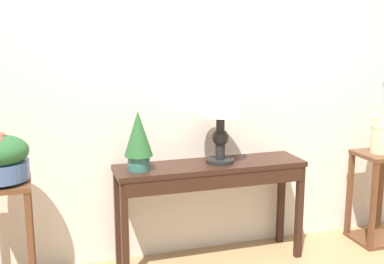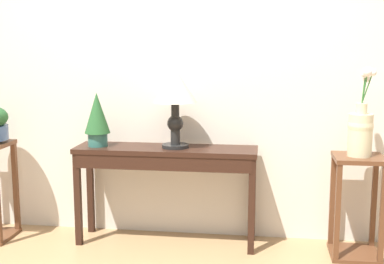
% 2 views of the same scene
% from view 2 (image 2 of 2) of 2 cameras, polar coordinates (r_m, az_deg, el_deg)
% --- Properties ---
extents(back_wall_with_art, '(9.00, 0.10, 2.80)m').
position_cam_2_polar(back_wall_with_art, '(3.96, -1.69, 8.72)').
color(back_wall_with_art, beige).
rests_on(back_wall_with_art, ground).
extents(console_table, '(1.32, 0.34, 0.72)m').
position_cam_2_polar(console_table, '(3.78, -2.92, -3.35)').
color(console_table, black).
rests_on(console_table, ground).
extents(table_lamp, '(0.31, 0.31, 0.57)m').
position_cam_2_polar(table_lamp, '(3.71, -1.86, 4.44)').
color(table_lamp, black).
rests_on(table_lamp, console_table).
extents(potted_plant_on_console, '(0.19, 0.19, 0.39)m').
position_cam_2_polar(potted_plant_on_console, '(3.85, -10.33, 1.60)').
color(potted_plant_on_console, '#2D665B').
rests_on(potted_plant_on_console, console_table).
extents(pedestal_stand_right, '(0.33, 0.33, 0.71)m').
position_cam_2_polar(pedestal_stand_right, '(3.79, 17.51, -7.78)').
color(pedestal_stand_right, '#56331E').
rests_on(pedestal_stand_right, ground).
extents(flower_vase_tall_right, '(0.17, 0.17, 0.60)m').
position_cam_2_polar(flower_vase_tall_right, '(3.67, 17.96, 0.49)').
color(flower_vase_tall_right, beige).
rests_on(flower_vase_tall_right, pedestal_stand_right).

